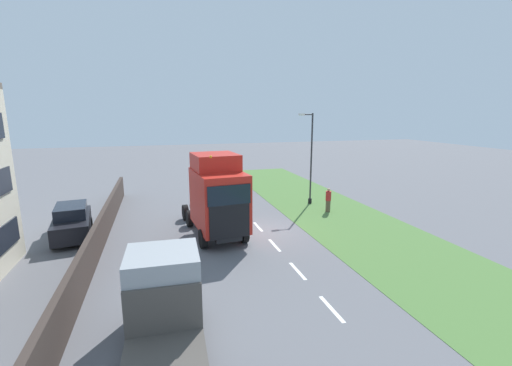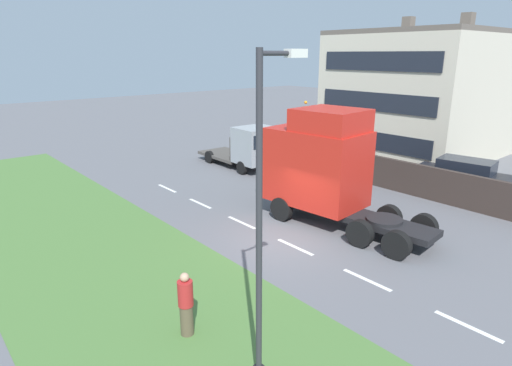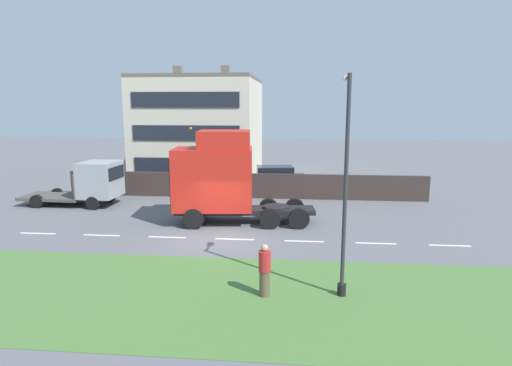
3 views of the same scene
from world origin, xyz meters
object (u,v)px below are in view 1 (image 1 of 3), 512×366
lorry_cab (217,197)px  pedestrian (328,200)px  parked_car (72,222)px  flatbed_truck (164,296)px  lamp_post (310,162)px

lorry_cab → pedestrian: lorry_cab is taller
lorry_cab → parked_car: bearing=-22.3°
flatbed_truck → parked_car: size_ratio=1.27×
flatbed_truck → lamp_post: (-11.36, -13.93, 1.89)m
lorry_cab → pedestrian: (-8.58, -3.05, -1.57)m
flatbed_truck → lamp_post: bearing=52.7°
lorry_cab → parked_car: (8.05, -2.43, -1.50)m
lorry_cab → flatbed_truck: bearing=63.9°
lorry_cab → pedestrian: bearing=-166.0°
lorry_cab → pedestrian: size_ratio=4.26×
pedestrian → flatbed_truck: bearing=44.3°
flatbed_truck → pedestrian: size_ratio=3.47×
lamp_post → pedestrian: size_ratio=4.01×
flatbed_truck → parked_car: bearing=116.3°
lorry_cab → lamp_post: bearing=-151.5°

